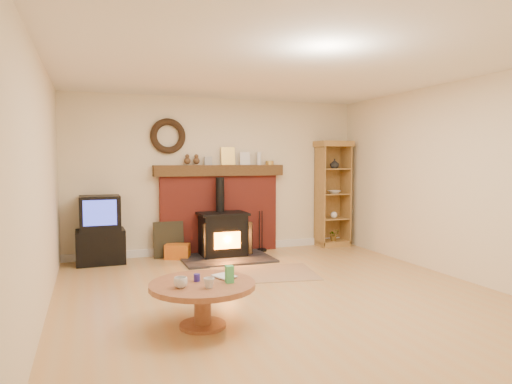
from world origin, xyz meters
name	(u,v)px	position (x,y,z in m)	size (l,w,h in m)	color
ground	(282,296)	(0.00, 0.00, 0.00)	(5.50, 5.50, 0.00)	tan
room_shell	(278,147)	(-0.02, 0.09, 1.72)	(5.02, 5.52, 2.61)	beige
chimney_breast	(220,205)	(0.00, 2.67, 0.80)	(2.20, 0.22, 1.78)	maroon
wood_stove	(223,236)	(-0.05, 2.27, 0.35)	(1.40, 1.00, 1.28)	black
area_rug	(263,273)	(0.16, 1.04, 0.01)	(1.41, 0.97, 0.01)	brown
tv_unit	(100,231)	(-1.92, 2.47, 0.49)	(0.71, 0.51, 1.03)	black
curio_cabinet	(332,194)	(2.09, 2.55, 0.96)	(0.61, 0.44, 1.91)	brown
firelog_box	(178,251)	(-0.77, 2.40, 0.12)	(0.38, 0.23, 0.23)	#C78A16
leaning_painting	(169,240)	(-0.88, 2.55, 0.29)	(0.48, 0.03, 0.58)	black
fire_tools	(262,245)	(0.70, 2.50, 0.11)	(0.16, 0.16, 0.70)	black
coffee_table	(203,291)	(-1.09, -0.64, 0.34)	(0.99, 0.99, 0.58)	brown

